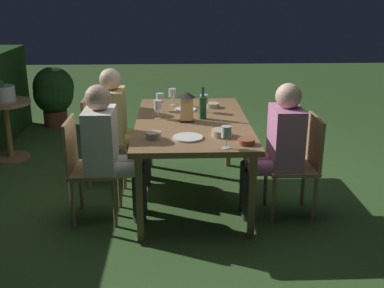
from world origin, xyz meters
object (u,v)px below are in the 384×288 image
object	(u,v)px
person_in_cream	(109,147)
wine_glass_a	(160,99)
bowl_bread	(246,141)
bowl_dip	(222,133)
side_table	(7,121)
potted_plant_by_hedge	(54,91)
wine_glass_b	(226,133)
plate_a	(188,137)
person_in_pink	(278,144)
chair_side_right_a	(86,164)
potted_plant_corner	(54,97)
bowl_salad	(212,105)
person_in_mustard	(119,121)
dining_table	(192,126)
plate_b	(186,109)
chair_side_right_b	(100,136)
wine_glass_c	(158,106)
wine_glass_d	(204,100)
bowl_olives	(153,135)
green_bottle_on_table	(203,107)
ice_bucket	(3,93)
wine_glass_e	(172,94)
lantern_centerpiece	(187,105)
chair_side_left_a	(300,161)

from	to	relation	value
person_in_cream	wine_glass_a	size ratio (longest dim) A/B	6.80
bowl_bread	bowl_dip	xyz separation A→B (m)	(0.21, 0.17, 0.01)
side_table	potted_plant_by_hedge	xyz separation A→B (m)	(1.36, -0.20, 0.05)
wine_glass_b	plate_a	size ratio (longest dim) A/B	0.71
person_in_pink	potted_plant_by_hedge	bearing A→B (deg)	41.56
chair_side_right_a	potted_plant_corner	distance (m)	3.00
bowl_salad	side_table	size ratio (longest dim) A/B	0.20
person_in_mustard	dining_table	bearing A→B (deg)	-119.05
chair_side_right_a	bowl_dip	bearing A→B (deg)	-94.58
bowl_salad	potted_plant_by_hedge	xyz separation A→B (m)	(2.00, 2.06, -0.26)
plate_b	potted_plant_by_hedge	bearing A→B (deg)	40.41
chair_side_right_b	bowl_bread	world-z (taller)	chair_side_right_b
wine_glass_a	chair_side_right_a	bearing A→B (deg)	141.42
person_in_mustard	wine_glass_c	size ratio (longest dim) A/B	6.80
bowl_dip	side_table	distance (m)	2.78
bowl_dip	chair_side_right_b	bearing A→B (deg)	52.22
wine_glass_b	wine_glass_a	bearing A→B (deg)	24.40
chair_side_right_b	wine_glass_d	world-z (taller)	wine_glass_d
person_in_pink	wine_glass_c	xyz separation A→B (m)	(0.46, 1.00, 0.22)
wine_glass_c	bowl_bread	xyz separation A→B (m)	(-0.76, -0.69, -0.10)
dining_table	chair_side_right_a	distance (m)	0.99
dining_table	person_in_mustard	world-z (taller)	person_in_mustard
bowl_olives	bowl_bread	bearing A→B (deg)	-103.11
potted_plant_corner	wine_glass_d	bearing A→B (deg)	-137.67
person_in_mustard	plate_b	world-z (taller)	person_in_mustard
chair_side_right_b	person_in_cream	bearing A→B (deg)	-165.78
person_in_pink	green_bottle_on_table	xyz separation A→B (m)	(0.44, 0.60, 0.21)
chair_side_right_a	ice_bucket	xyz separation A→B (m)	(1.49, 1.15, 0.29)
wine_glass_b	ice_bucket	distance (m)	2.94
ice_bucket	chair_side_right_b	bearing A→B (deg)	-122.02
wine_glass_d	bowl_salad	world-z (taller)	wine_glass_d
dining_table	person_in_pink	xyz separation A→B (m)	(-0.39, -0.69, -0.05)
side_table	bowl_salad	bearing A→B (deg)	-105.77
wine_glass_d	wine_glass_c	bearing A→B (deg)	116.85
green_bottle_on_table	wine_glass_e	world-z (taller)	green_bottle_on_table
dining_table	plate_b	bearing A→B (deg)	7.26
bowl_dip	chair_side_right_a	bearing A→B (deg)	85.42
lantern_centerpiece	wine_glass_d	bearing A→B (deg)	-29.21
green_bottle_on_table	chair_side_right_a	bearing A→B (deg)	114.04
person_in_pink	green_bottle_on_table	size ratio (longest dim) A/B	3.96
dining_table	wine_glass_a	xyz separation A→B (m)	(0.36, 0.29, 0.17)
wine_glass_d	bowl_bread	xyz separation A→B (m)	(-0.97, -0.26, -0.10)
person_in_mustard	wine_glass_c	distance (m)	0.55
chair_side_right_b	side_table	bearing A→B (deg)	57.90
person_in_pink	bowl_olives	world-z (taller)	person_in_pink
bowl_salad	chair_side_right_b	bearing A→B (deg)	94.30
chair_side_right_a	person_in_cream	size ratio (longest dim) A/B	0.76
dining_table	bowl_olives	size ratio (longest dim) A/B	14.00
person_in_pink	chair_side_right_a	world-z (taller)	person_in_pink
chair_side_left_a	bowl_olives	bearing A→B (deg)	96.10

